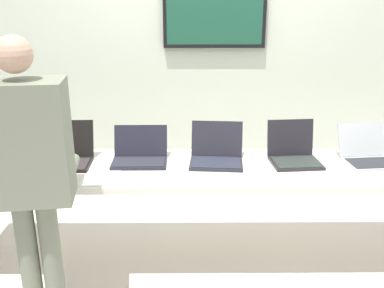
{
  "coord_description": "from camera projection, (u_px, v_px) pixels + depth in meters",
  "views": [
    {
      "loc": [
        -0.16,
        -2.71,
        1.83
      ],
      "look_at": [
        -0.14,
        -0.0,
        0.89
      ],
      "focal_mm": 40.47,
      "sensor_mm": 36.0,
      "label": 1
    }
  ],
  "objects": [
    {
      "name": "ground",
      "position": [
        211.0,
        262.0,
        3.17
      ],
      "size": [
        8.0,
        8.0,
        0.04
      ],
      "primitive_type": "cube",
      "color": "beige"
    },
    {
      "name": "back_wall",
      "position": [
        207.0,
        56.0,
        3.79
      ],
      "size": [
        8.0,
        0.11,
        2.64
      ],
      "color": "silver",
      "rests_on": "ground"
    },
    {
      "name": "workbench",
      "position": [
        212.0,
        172.0,
        2.94
      ],
      "size": [
        3.57,
        0.7,
        0.73
      ],
      "color": "silver",
      "rests_on": "ground"
    },
    {
      "name": "laptop_station_1",
      "position": [
        66.0,
        154.0,
        2.97
      ],
      "size": [
        0.36,
        0.35,
        0.27
      ],
      "color": "black",
      "rests_on": "workbench"
    },
    {
      "name": "laptop_station_2",
      "position": [
        140.0,
        154.0,
        2.99
      ],
      "size": [
        0.37,
        0.31,
        0.23
      ],
      "color": "#1F1F2C",
      "rests_on": "workbench"
    },
    {
      "name": "laptop_station_3",
      "position": [
        216.0,
        154.0,
        2.99
      ],
      "size": [
        0.38,
        0.35,
        0.26
      ],
      "color": "#24232C",
      "rests_on": "workbench"
    },
    {
      "name": "laptop_station_4",
      "position": [
        294.0,
        153.0,
        2.99
      ],
      "size": [
        0.35,
        0.33,
        0.27
      ],
      "color": "black",
      "rests_on": "workbench"
    },
    {
      "name": "laptop_station_5",
      "position": [
        367.0,
        154.0,
        2.99
      ],
      "size": [
        0.36,
        0.38,
        0.23
      ],
      "color": "#AFB2B6",
      "rests_on": "workbench"
    },
    {
      "name": "person",
      "position": [
        28.0,
        164.0,
        2.24
      ],
      "size": [
        0.49,
        0.63,
        1.66
      ],
      "color": "slate",
      "rests_on": "ground"
    },
    {
      "name": "coffee_mug",
      "position": [
        60.0,
        176.0,
        2.66
      ],
      "size": [
        0.09,
        0.09,
        0.09
      ],
      "color": "#315595",
      "rests_on": "workbench"
    },
    {
      "name": "paper_sheet",
      "position": [
        100.0,
        177.0,
        2.76
      ],
      "size": [
        0.24,
        0.32,
        0.0
      ],
      "color": "white",
      "rests_on": "workbench"
    }
  ]
}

